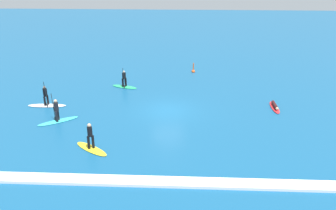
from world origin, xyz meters
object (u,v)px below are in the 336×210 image
at_px(surfer_on_green_board, 124,83).
at_px(surfer_on_red_board, 275,106).
at_px(surfer_on_yellow_board, 91,143).
at_px(surfer_on_teal_board, 57,116).
at_px(surfer_on_white_board, 46,102).
at_px(marker_buoy, 193,71).

xyz_separation_m(surfer_on_green_board, surfer_on_red_board, (13.47, -4.45, -0.31)).
distance_m(surfer_on_green_board, surfer_on_yellow_board, 11.94).
height_order(surfer_on_teal_board, surfer_on_white_board, surfer_on_white_board).
bearing_deg(surfer_on_white_board, surfer_on_green_board, 38.22).
relative_size(surfer_on_red_board, surfer_on_teal_board, 0.88).
bearing_deg(surfer_on_teal_board, surfer_on_green_board, -150.56).
height_order(surfer_on_red_board, surfer_on_teal_board, surfer_on_teal_board).
relative_size(surfer_on_teal_board, surfer_on_white_board, 0.90).
bearing_deg(marker_buoy, surfer_on_yellow_board, -112.56).
bearing_deg(surfer_on_green_board, surfer_on_yellow_board, -71.98).
relative_size(surfer_on_green_board, surfer_on_red_board, 1.04).
relative_size(surfer_on_yellow_board, surfer_on_white_board, 0.83).
xyz_separation_m(surfer_on_red_board, surfer_on_teal_board, (-17.37, -3.43, 0.38)).
bearing_deg(surfer_on_teal_board, marker_buoy, -163.83).
height_order(surfer_on_yellow_board, marker_buoy, surfer_on_yellow_board).
relative_size(surfer_on_green_board, surfer_on_teal_board, 0.92).
distance_m(surfer_on_red_board, surfer_on_teal_board, 17.71).
height_order(surfer_on_green_board, marker_buoy, surfer_on_green_board).
distance_m(surfer_on_red_board, surfer_on_white_board, 19.34).
bearing_deg(surfer_on_teal_board, surfer_on_red_board, 156.91).
xyz_separation_m(surfer_on_green_board, surfer_on_teal_board, (-3.90, -7.88, 0.07)).
distance_m(surfer_on_teal_board, surfer_on_white_board, 3.54).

